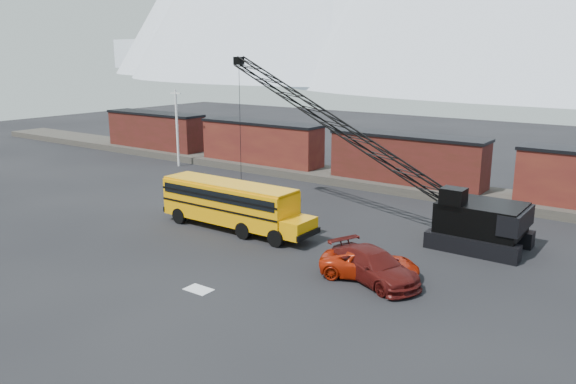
# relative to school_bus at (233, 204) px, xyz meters

# --- Properties ---
(ground) EXTENTS (160.00, 160.00, 0.00)m
(ground) POSITION_rel_school_bus_xyz_m (4.69, -4.60, -1.79)
(ground) COLOR black
(ground) RESTS_ON ground
(gravel_berm) EXTENTS (120.00, 5.00, 0.70)m
(gravel_berm) POSITION_rel_school_bus_xyz_m (4.69, 17.40, -1.44)
(gravel_berm) COLOR #4D483F
(gravel_berm) RESTS_ON ground
(boxcar_west_far) EXTENTS (13.70, 3.10, 4.17)m
(boxcar_west_far) POSITION_rel_school_bus_xyz_m (-27.31, 17.40, 0.97)
(boxcar_west_far) COLOR #4D1715
(boxcar_west_far) RESTS_ON gravel_berm
(boxcar_west_near) EXTENTS (13.70, 3.10, 4.17)m
(boxcar_west_near) POSITION_rel_school_bus_xyz_m (-11.31, 17.40, 0.97)
(boxcar_west_near) COLOR #471514
(boxcar_west_near) RESTS_ON gravel_berm
(boxcar_mid) EXTENTS (13.70, 3.10, 4.17)m
(boxcar_mid) POSITION_rel_school_bus_xyz_m (4.69, 17.40, 0.97)
(boxcar_mid) COLOR #4D1715
(boxcar_mid) RESTS_ON gravel_berm
(utility_pole) EXTENTS (1.40, 0.24, 8.00)m
(utility_pole) POSITION_rel_school_bus_xyz_m (-19.31, 13.40, 2.36)
(utility_pole) COLOR silver
(utility_pole) RESTS_ON ground
(snow_patch) EXTENTS (1.40, 0.90, 0.02)m
(snow_patch) POSITION_rel_school_bus_xyz_m (5.19, -8.60, -1.78)
(snow_patch) COLOR silver
(snow_patch) RESTS_ON ground
(school_bus) EXTENTS (11.65, 2.65, 3.19)m
(school_bus) POSITION_rel_school_bus_xyz_m (0.00, 0.00, 0.00)
(school_bus) COLOR orange
(school_bus) RESTS_ON ground
(red_pickup) EXTENTS (5.69, 3.94, 1.44)m
(red_pickup) POSITION_rel_school_bus_xyz_m (11.37, -2.10, -1.07)
(red_pickup) COLOR #AA2008
(red_pickup) RESTS_ON ground
(maroon_suv) EXTENTS (6.13, 4.35, 1.65)m
(maroon_suv) POSITION_rel_school_bus_xyz_m (11.78, -2.41, -0.97)
(maroon_suv) COLOR #490F0D
(maroon_suv) RESTS_ON ground
(crawler_crane) EXTENTS (22.13, 4.20, 11.52)m
(crawler_crane) POSITION_rel_school_bus_xyz_m (5.85, 6.14, 4.16)
(crawler_crane) COLOR black
(crawler_crane) RESTS_ON ground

